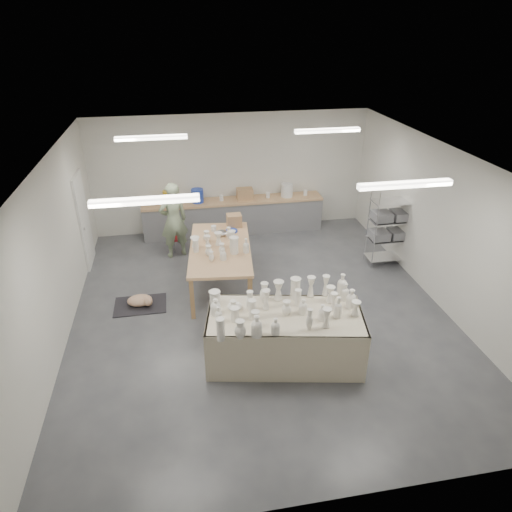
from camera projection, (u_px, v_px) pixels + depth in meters
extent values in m
plane|color=#424449|center=(260.00, 310.00, 8.83)|extent=(8.00, 8.00, 0.00)
cube|color=white|center=(260.00, 158.00, 7.44)|extent=(7.00, 8.00, 0.02)
cube|color=silver|center=(231.00, 173.00, 11.62)|extent=(7.00, 0.02, 3.00)
cube|color=silver|center=(333.00, 408.00, 4.65)|extent=(7.00, 0.02, 3.00)
cube|color=silver|center=(54.00, 257.00, 7.58)|extent=(0.02, 8.00, 3.00)
cube|color=silver|center=(440.00, 226.00, 8.68)|extent=(0.02, 8.00, 3.00)
cube|color=white|center=(84.00, 221.00, 10.06)|extent=(0.05, 0.90, 2.10)
cube|color=white|center=(145.00, 201.00, 5.87)|extent=(1.40, 0.12, 0.08)
cube|color=white|center=(405.00, 184.00, 6.44)|extent=(1.40, 0.12, 0.08)
cube|color=white|center=(151.00, 138.00, 8.92)|extent=(1.40, 0.12, 0.08)
cube|color=white|center=(327.00, 130.00, 9.49)|extent=(1.40, 0.12, 0.08)
cube|color=tan|center=(233.00, 201.00, 11.63)|extent=(4.60, 0.60, 0.06)
cube|color=slate|center=(234.00, 217.00, 11.84)|extent=(4.60, 0.55, 0.84)
cylinder|color=gold|center=(169.00, 197.00, 11.29)|extent=(0.30, 0.30, 0.34)
cylinder|color=#213CB3|center=(197.00, 196.00, 11.40)|extent=(0.30, 0.30, 0.34)
cylinder|color=white|center=(287.00, 190.00, 11.76)|extent=(0.30, 0.30, 0.34)
cube|color=tan|center=(245.00, 194.00, 11.60)|extent=(0.40, 0.30, 0.28)
cylinder|color=white|center=(153.00, 202.00, 11.27)|extent=(0.10, 0.10, 0.14)
cylinder|color=white|center=(221.00, 198.00, 11.54)|extent=(0.10, 0.10, 0.14)
cylinder|color=white|center=(268.00, 195.00, 11.73)|extent=(0.10, 0.10, 0.14)
cylinder|color=white|center=(305.00, 193.00, 11.88)|extent=(0.10, 0.10, 0.14)
cylinder|color=silver|center=(376.00, 232.00, 9.88)|extent=(0.02, 0.02, 1.80)
cylinder|color=silver|center=(412.00, 229.00, 10.01)|extent=(0.02, 0.02, 1.80)
cylinder|color=silver|center=(368.00, 224.00, 10.26)|extent=(0.02, 0.02, 1.80)
cylinder|color=silver|center=(403.00, 221.00, 10.39)|extent=(0.02, 0.02, 1.80)
cube|color=silver|center=(385.00, 256.00, 10.48)|extent=(0.88, 0.48, 0.02)
cube|color=silver|center=(388.00, 239.00, 10.27)|extent=(0.88, 0.48, 0.02)
cube|color=silver|center=(390.00, 220.00, 10.07)|extent=(0.88, 0.48, 0.02)
cube|color=silver|center=(393.00, 201.00, 9.86)|extent=(0.88, 0.48, 0.02)
cube|color=slate|center=(379.00, 235.00, 10.18)|extent=(0.38, 0.42, 0.18)
cube|color=slate|center=(398.00, 233.00, 10.25)|extent=(0.38, 0.42, 0.18)
cube|color=slate|center=(382.00, 216.00, 9.97)|extent=(0.38, 0.42, 0.18)
cube|color=slate|center=(401.00, 215.00, 10.04)|extent=(0.38, 0.42, 0.18)
cube|color=olive|center=(284.00, 339.00, 7.42)|extent=(2.35, 1.40, 0.77)
cube|color=#C2B395|center=(285.00, 315.00, 7.20)|extent=(2.65, 1.61, 0.03)
cube|color=#C2B395|center=(293.00, 359.00, 6.91)|extent=(2.44, 0.49, 0.87)
cube|color=#C2B395|center=(277.00, 317.00, 7.89)|extent=(2.44, 0.49, 0.87)
cube|color=tan|center=(220.00, 248.00, 9.24)|extent=(1.46, 2.54, 0.06)
cube|color=olive|center=(199.00, 300.00, 8.37)|extent=(0.08, 0.08, 0.85)
cube|color=olive|center=(256.00, 295.00, 8.54)|extent=(0.08, 0.08, 0.85)
cube|color=olive|center=(192.00, 246.00, 10.36)|extent=(0.08, 0.08, 0.85)
cube|color=olive|center=(239.00, 242.00, 10.53)|extent=(0.08, 0.08, 0.85)
ellipsoid|color=silver|center=(222.00, 233.00, 9.70)|extent=(0.26, 0.26, 0.12)
cylinder|color=#213CB3|center=(232.00, 231.00, 9.88)|extent=(0.26, 0.26, 0.03)
cylinder|color=white|center=(214.00, 228.00, 9.89)|extent=(0.11, 0.11, 0.12)
cube|color=tan|center=(234.00, 220.00, 10.07)|extent=(0.32, 0.26, 0.28)
cube|color=black|center=(140.00, 305.00, 8.97)|extent=(1.00, 0.70, 0.02)
ellipsoid|color=white|center=(140.00, 300.00, 8.92)|extent=(0.57, 0.48, 0.20)
sphere|color=white|center=(148.00, 302.00, 8.84)|extent=(0.17, 0.17, 0.17)
imported|color=#8EA07C|center=(174.00, 220.00, 10.44)|extent=(0.76, 0.61, 1.80)
cylinder|color=red|center=(175.00, 238.00, 10.94)|extent=(0.46, 0.46, 0.04)
cylinder|color=silver|center=(182.00, 243.00, 11.08)|extent=(0.02, 0.02, 0.32)
cylinder|color=silver|center=(171.00, 243.00, 11.10)|extent=(0.02, 0.02, 0.32)
cylinder|color=silver|center=(174.00, 247.00, 10.89)|extent=(0.02, 0.02, 0.32)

